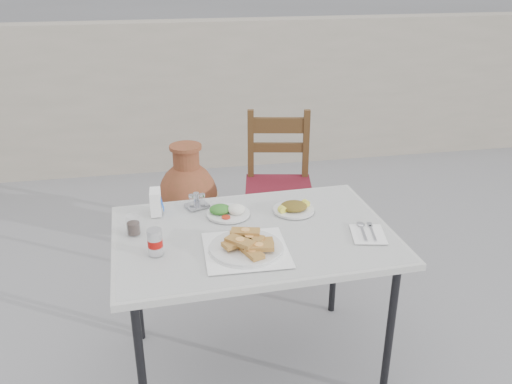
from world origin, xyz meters
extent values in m
plane|color=slate|center=(0.00, 0.00, 0.00)|extent=(80.00, 80.00, 0.00)
cylinder|color=black|center=(-0.57, -0.37, 0.32)|extent=(0.03, 0.03, 0.63)
cylinder|color=black|center=(0.39, -0.33, 0.32)|extent=(0.03, 0.03, 0.63)
cylinder|color=black|center=(-0.59, 0.23, 0.32)|extent=(0.03, 0.03, 0.63)
cylinder|color=black|center=(0.37, 0.27, 0.32)|extent=(0.03, 0.03, 0.63)
cube|color=white|center=(-0.10, -0.05, 0.65)|extent=(1.13, 0.79, 0.03)
cube|color=white|center=(-0.10, -0.05, 0.67)|extent=(1.09, 0.75, 0.00)
cube|color=white|center=(-0.15, -0.19, 0.67)|extent=(0.32, 0.32, 0.00)
cylinder|color=silver|center=(-0.15, -0.19, 0.68)|extent=(0.27, 0.27, 0.01)
cylinder|color=silver|center=(-0.15, -0.19, 0.68)|extent=(0.28, 0.28, 0.01)
cylinder|color=silver|center=(-0.18, 0.12, 0.68)|extent=(0.18, 0.18, 0.01)
ellipsoid|color=white|center=(-0.14, 0.11, 0.70)|extent=(0.08, 0.08, 0.04)
ellipsoid|color=#2A6D1F|center=(-0.21, 0.13, 0.69)|extent=(0.09, 0.08, 0.04)
cylinder|color=red|center=(-0.19, 0.07, 0.68)|extent=(0.04, 0.04, 0.01)
cylinder|color=silver|center=(0.11, 0.11, 0.68)|extent=(0.18, 0.18, 0.01)
ellipsoid|color=#256B1A|center=(0.11, 0.11, 0.69)|extent=(0.12, 0.11, 0.03)
cylinder|color=yellow|center=(0.05, 0.08, 0.69)|extent=(0.04, 0.03, 0.03)
cylinder|color=yellow|center=(0.16, 0.12, 0.69)|extent=(0.04, 0.03, 0.03)
cylinder|color=silver|center=(-0.48, -0.15, 0.72)|extent=(0.05, 0.05, 0.10)
cylinder|color=#B6110D|center=(-0.48, -0.15, 0.72)|extent=(0.06, 0.06, 0.03)
cylinder|color=#BCBCC3|center=(-0.48, -0.15, 0.77)|extent=(0.05, 0.05, 0.00)
cylinder|color=white|center=(-0.57, 0.02, 0.71)|extent=(0.06, 0.06, 0.08)
cylinder|color=black|center=(-0.57, 0.02, 0.69)|extent=(0.05, 0.05, 0.05)
cube|color=white|center=(-0.47, 0.19, 0.72)|extent=(0.05, 0.09, 0.11)
cube|color=blue|center=(-0.45, 0.19, 0.71)|extent=(0.02, 0.04, 0.06)
cube|color=#BCBCC3|center=(-0.30, 0.22, 0.68)|extent=(0.11, 0.10, 0.01)
cylinder|color=white|center=(-0.32, 0.21, 0.71)|extent=(0.02, 0.02, 0.06)
cylinder|color=white|center=(-0.28, 0.21, 0.71)|extent=(0.02, 0.02, 0.06)
cylinder|color=#BCBCC3|center=(-0.30, 0.24, 0.70)|extent=(0.03, 0.03, 0.05)
cube|color=white|center=(0.34, -0.16, 0.67)|extent=(0.16, 0.19, 0.00)
cube|color=#BCBCC3|center=(0.32, -0.15, 0.68)|extent=(0.04, 0.13, 0.00)
ellipsoid|color=#BCBCC3|center=(0.34, -0.08, 0.68)|extent=(0.03, 0.04, 0.01)
cube|color=#BCBCC3|center=(0.36, -0.16, 0.68)|extent=(0.04, 0.13, 0.00)
cube|color=#BCBCC3|center=(0.37, -0.09, 0.68)|extent=(0.03, 0.04, 0.00)
cube|color=#3C2610|center=(0.03, 0.73, 0.20)|extent=(0.04, 0.04, 0.41)
cube|color=#3C2610|center=(0.35, 0.67, 0.20)|extent=(0.04, 0.04, 0.41)
cube|color=#3C2610|center=(0.09, 1.05, 0.20)|extent=(0.04, 0.04, 0.41)
cube|color=#3C2610|center=(0.41, 0.99, 0.20)|extent=(0.04, 0.04, 0.41)
cube|color=maroon|center=(0.22, 0.86, 0.43)|extent=(0.45, 0.45, 0.05)
cube|color=#3C2610|center=(0.09, 1.05, 0.63)|extent=(0.04, 0.04, 0.45)
cube|color=#3C2610|center=(0.41, 0.99, 0.63)|extent=(0.04, 0.04, 0.45)
cube|color=#3C2610|center=(0.25, 1.02, 0.77)|extent=(0.36, 0.10, 0.09)
cube|color=#3C2610|center=(0.25, 1.02, 0.63)|extent=(0.36, 0.10, 0.05)
cylinder|color=brown|center=(-0.29, 1.12, 0.03)|extent=(0.28, 0.28, 0.07)
ellipsoid|color=brown|center=(-0.29, 1.12, 0.31)|extent=(0.37, 0.37, 0.46)
cylinder|color=beige|center=(-0.29, 1.12, 0.31)|extent=(0.37, 0.37, 0.05)
cylinder|color=brown|center=(-0.29, 1.12, 0.56)|extent=(0.16, 0.16, 0.14)
cylinder|color=brown|center=(-0.29, 1.12, 0.64)|extent=(0.19, 0.19, 0.02)
cube|color=gray|center=(0.00, 2.50, 0.60)|extent=(6.00, 0.25, 1.20)
camera|label=1|loc=(-0.45, -1.92, 1.69)|focal=38.00mm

